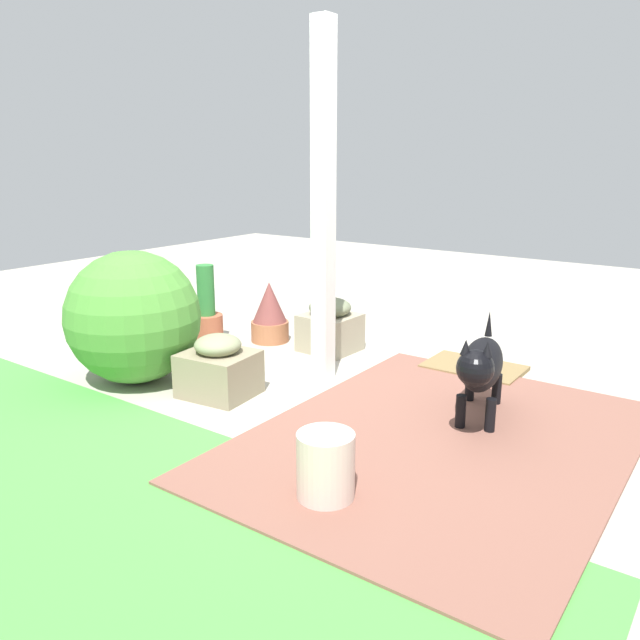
% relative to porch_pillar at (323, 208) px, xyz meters
% --- Properties ---
extents(ground_plane, '(12.00, 12.00, 0.00)m').
position_rel_porch_pillar_xyz_m(ground_plane, '(-0.18, 0.08, -1.15)').
color(ground_plane, '#ACA697').
extents(brick_path, '(1.80, 2.40, 0.02)m').
position_rel_porch_pillar_xyz_m(brick_path, '(-1.09, 0.46, -1.14)').
color(brick_path, brown).
rests_on(brick_path, ground).
extents(porch_pillar, '(0.12, 0.12, 2.29)m').
position_rel_porch_pillar_xyz_m(porch_pillar, '(0.00, 0.00, 0.00)').
color(porch_pillar, white).
rests_on(porch_pillar, ground).
extents(stone_planter_nearest, '(0.42, 0.40, 0.42)m').
position_rel_porch_pillar_xyz_m(stone_planter_nearest, '(0.31, -0.53, -0.95)').
color(stone_planter_nearest, gray).
rests_on(stone_planter_nearest, ground).
extents(stone_planter_mid, '(0.47, 0.43, 0.40)m').
position_rel_porch_pillar_xyz_m(stone_planter_mid, '(0.34, 0.65, -0.97)').
color(stone_planter_mid, gray).
rests_on(stone_planter_mid, ground).
extents(round_shrub, '(0.88, 0.88, 0.88)m').
position_rel_porch_pillar_xyz_m(round_shrub, '(0.98, 0.78, -0.71)').
color(round_shrub, '#498934').
rests_on(round_shrub, ground).
extents(terracotta_pot_spiky, '(0.31, 0.31, 0.49)m').
position_rel_porch_pillar_xyz_m(terracotta_pot_spiky, '(0.86, -0.46, -0.91)').
color(terracotta_pot_spiky, '#9F5F3E').
rests_on(terracotta_pot_spiky, ground).
extents(terracotta_pot_tall, '(0.25, 0.25, 0.65)m').
position_rel_porch_pillar_xyz_m(terracotta_pot_tall, '(1.19, -0.08, -0.92)').
color(terracotta_pot_tall, '#A65439').
rests_on(terracotta_pot_tall, ground).
extents(dog, '(0.41, 0.84, 0.58)m').
position_rel_porch_pillar_xyz_m(dog, '(-1.15, 0.09, -0.81)').
color(dog, black).
rests_on(dog, ground).
extents(ceramic_urn, '(0.26, 0.26, 0.32)m').
position_rel_porch_pillar_xyz_m(ceramic_urn, '(-0.93, 1.29, -0.99)').
color(ceramic_urn, beige).
rests_on(ceramic_urn, ground).
extents(doormat, '(0.67, 0.44, 0.03)m').
position_rel_porch_pillar_xyz_m(doormat, '(-0.78, -0.75, -1.13)').
color(doormat, olive).
rests_on(doormat, ground).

